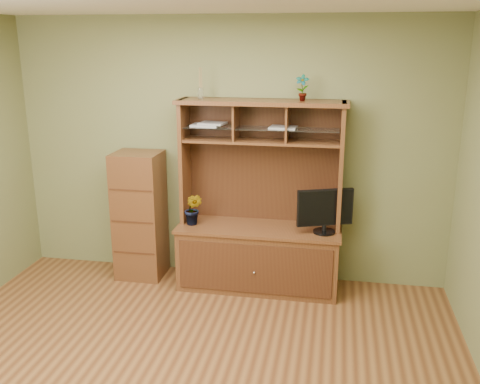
# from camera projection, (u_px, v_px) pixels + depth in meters

# --- Properties ---
(room) EXTENTS (4.54, 4.04, 2.74)m
(room) POSITION_uv_depth(u_px,v_px,m) (170.00, 210.00, 3.62)
(room) COLOR #562F18
(room) RESTS_ON ground
(media_hutch) EXTENTS (1.66, 0.61, 1.90)m
(media_hutch) POSITION_uv_depth(u_px,v_px,m) (259.00, 238.00, 5.42)
(media_hutch) COLOR #4B2B15
(media_hutch) RESTS_ON room
(monitor) EXTENTS (0.53, 0.23, 0.44)m
(monitor) POSITION_uv_depth(u_px,v_px,m) (325.00, 210.00, 5.13)
(monitor) COLOR black
(monitor) RESTS_ON media_hutch
(orchid_plant) EXTENTS (0.20, 0.17, 0.33)m
(orchid_plant) POSITION_uv_depth(u_px,v_px,m) (193.00, 209.00, 5.37)
(orchid_plant) COLOR #365D20
(orchid_plant) RESTS_ON media_hutch
(top_plant) EXTENTS (0.14, 0.10, 0.25)m
(top_plant) POSITION_uv_depth(u_px,v_px,m) (302.00, 88.00, 5.01)
(top_plant) COLOR #286724
(top_plant) RESTS_ON media_hutch
(reed_diffuser) EXTENTS (0.06, 0.06, 0.30)m
(reed_diffuser) POSITION_uv_depth(u_px,v_px,m) (201.00, 87.00, 5.18)
(reed_diffuser) COLOR silver
(reed_diffuser) RESTS_ON media_hutch
(magazines) EXTENTS (1.04, 0.23, 0.04)m
(magazines) POSITION_uv_depth(u_px,v_px,m) (233.00, 125.00, 5.23)
(magazines) COLOR #AAAAAF
(magazines) RESTS_ON media_hutch
(side_cabinet) EXTENTS (0.48, 0.44, 1.35)m
(side_cabinet) POSITION_uv_depth(u_px,v_px,m) (140.00, 215.00, 5.63)
(side_cabinet) COLOR #4B2B15
(side_cabinet) RESTS_ON room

